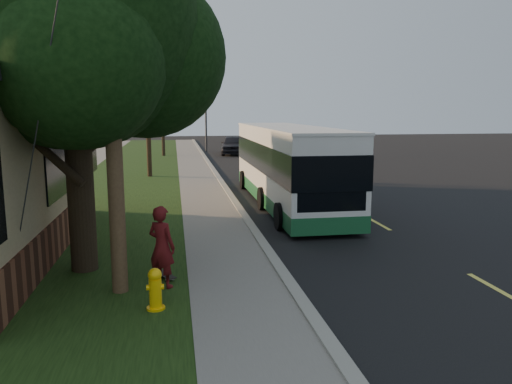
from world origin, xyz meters
The scene contains 15 objects.
ground centered at (0.00, 0.00, 0.00)m, with size 120.00×120.00×0.00m, color black.
road centered at (4.00, 10.00, 0.01)m, with size 8.00×80.00×0.01m, color black.
curb centered at (0.00, 10.00, 0.06)m, with size 0.25×80.00×0.12m, color gray.
sidewalk centered at (-1.00, 10.00, 0.04)m, with size 2.00×80.00×0.08m, color slate.
grass_verge centered at (-4.50, 10.00, 0.04)m, with size 5.00×80.00×0.07m, color black.
fire_hydrant centered at (-2.60, 0.00, 0.43)m, with size 0.32×0.32×0.74m.
utility_pole centered at (-3.31, 0.99, 4.63)m, with size 2.86×3.21×9.07m.
leafy_tree centered at (-4.17, 2.65, 5.17)m, with size 6.30×6.00×7.80m.
bare_tree_near centered at (-3.50, 18.00, 2.15)m, with size 1.38×1.21×4.31m.
bare_tree_far centered at (-3.00, 30.00, 2.00)m, with size 1.38×1.21×4.03m.
traffic_signal centered at (0.50, 34.00, 3.16)m, with size 0.18×0.22×5.50m.
transit_bus centered at (1.93, 9.50, 1.55)m, with size 2.47×10.71×2.90m.
skateboarder centered at (-2.50, 1.12, 0.88)m, with size 0.59×0.39×1.62m, color #541012.
skateboard_main centered at (-2.50, 1.71, 0.13)m, with size 0.54×0.80×0.07m.
distant_car centered at (2.40, 31.06, 0.76)m, with size 1.79×4.46×1.52m, color black.
Camera 1 is at (-2.21, -8.43, 3.51)m, focal length 35.00 mm.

